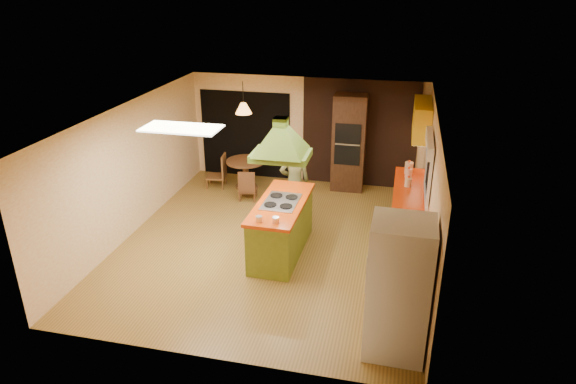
% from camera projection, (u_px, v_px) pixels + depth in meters
% --- Properties ---
extents(ground, '(6.50, 6.50, 0.00)m').
position_uv_depth(ground, '(273.00, 242.00, 9.67)').
color(ground, olive).
rests_on(ground, ground).
extents(room_walls, '(5.50, 6.50, 6.50)m').
position_uv_depth(room_walls, '(272.00, 180.00, 9.17)').
color(room_walls, '#FEE4B6').
rests_on(room_walls, ground).
extents(ceiling_plane, '(6.50, 6.50, 0.00)m').
position_uv_depth(ceiling_plane, '(271.00, 112.00, 8.68)').
color(ceiling_plane, silver).
rests_on(ceiling_plane, room_walls).
extents(brick_panel, '(2.64, 0.03, 2.50)m').
position_uv_depth(brick_panel, '(359.00, 134.00, 11.81)').
color(brick_panel, '#381E14').
rests_on(brick_panel, ground).
extents(nook_opening, '(2.20, 0.03, 2.10)m').
position_uv_depth(nook_opening, '(246.00, 134.00, 12.45)').
color(nook_opening, black).
rests_on(nook_opening, ground).
extents(right_counter, '(0.62, 3.05, 0.92)m').
position_uv_depth(right_counter, '(408.00, 219.00, 9.52)').
color(right_counter, olive).
rests_on(right_counter, ground).
extents(upper_cabinets, '(0.34, 1.40, 0.70)m').
position_uv_depth(upper_cabinets, '(422.00, 119.00, 10.34)').
color(upper_cabinets, yellow).
rests_on(upper_cabinets, room_walls).
extents(window_right, '(0.12, 1.35, 1.06)m').
position_uv_depth(window_right, '(430.00, 157.00, 8.77)').
color(window_right, black).
rests_on(window_right, room_walls).
extents(fluor_panel, '(1.20, 0.60, 0.03)m').
position_uv_depth(fluor_panel, '(181.00, 128.00, 7.84)').
color(fluor_panel, white).
rests_on(fluor_panel, ceiling_plane).
extents(kitchen_island, '(0.84, 2.01, 1.01)m').
position_uv_depth(kitchen_island, '(281.00, 227.00, 9.13)').
color(kitchen_island, olive).
rests_on(kitchen_island, ground).
extents(range_hood, '(0.97, 0.70, 0.79)m').
position_uv_depth(range_hood, '(281.00, 132.00, 8.44)').
color(range_hood, '#496419').
rests_on(range_hood, ceiling_plane).
extents(man, '(0.70, 0.58, 1.65)m').
position_uv_depth(man, '(295.00, 182.00, 10.22)').
color(man, brown).
rests_on(man, ground).
extents(refrigerator, '(0.79, 0.75, 1.91)m').
position_uv_depth(refrigerator, '(398.00, 289.00, 6.56)').
color(refrigerator, white).
rests_on(refrigerator, ground).
extents(wall_oven, '(0.75, 0.62, 2.22)m').
position_uv_depth(wall_oven, '(349.00, 143.00, 11.65)').
color(wall_oven, '#452716').
rests_on(wall_oven, ground).
extents(dining_table, '(0.89, 0.89, 0.68)m').
position_uv_depth(dining_table, '(246.00, 169.00, 11.94)').
color(dining_table, brown).
rests_on(dining_table, ground).
extents(chair_left, '(0.49, 0.49, 0.79)m').
position_uv_depth(chair_left, '(216.00, 171.00, 12.02)').
color(chair_left, brown).
rests_on(chair_left, ground).
extents(chair_near, '(0.44, 0.44, 0.71)m').
position_uv_depth(chair_near, '(248.00, 184.00, 11.35)').
color(chair_near, brown).
rests_on(chair_near, ground).
extents(pendant_lamp, '(0.47, 0.47, 0.24)m').
position_uv_depth(pendant_lamp, '(244.00, 108.00, 11.37)').
color(pendant_lamp, '#FF9E3F').
rests_on(pendant_lamp, ceiling_plane).
extents(canister_large, '(0.22, 0.22, 0.24)m').
position_uv_depth(canister_large, '(409.00, 168.00, 10.35)').
color(canister_large, beige).
rests_on(canister_large, right_counter).
extents(canister_medium, '(0.14, 0.14, 0.18)m').
position_uv_depth(canister_medium, '(409.00, 173.00, 10.17)').
color(canister_medium, '#F5DFC5').
rests_on(canister_medium, right_counter).
extents(canister_small, '(0.14, 0.14, 0.18)m').
position_uv_depth(canister_small, '(408.00, 182.00, 9.74)').
color(canister_small, beige).
rests_on(canister_small, right_counter).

